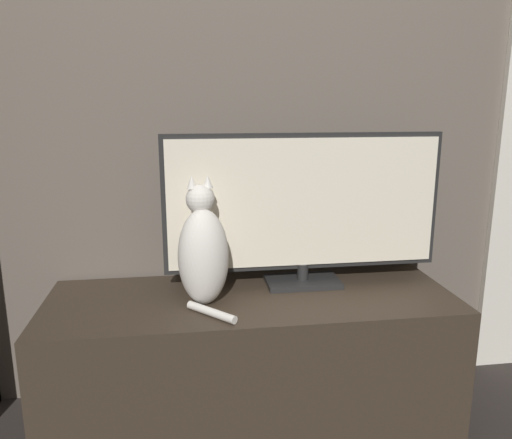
# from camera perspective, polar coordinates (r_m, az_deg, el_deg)

# --- Properties ---
(wall_back) EXTENTS (4.80, 0.05, 2.60)m
(wall_back) POSITION_cam_1_polar(r_m,az_deg,el_deg) (2.06, -1.76, 15.15)
(wall_back) COLOR #60564C
(wall_back) RESTS_ON ground_plane
(tv_stand) EXTENTS (1.52, 0.54, 0.53)m
(tv_stand) POSITION_cam_1_polar(r_m,az_deg,el_deg) (2.00, -0.46, -15.75)
(tv_stand) COLOR #33281E
(tv_stand) RESTS_ON ground_plane
(tv) EXTENTS (1.08, 0.17, 0.59)m
(tv) POSITION_cam_1_polar(r_m,az_deg,el_deg) (1.93, 5.50, 1.46)
(tv) COLOR black
(tv) RESTS_ON tv_stand
(cat) EXTENTS (0.20, 0.29, 0.46)m
(cat) POSITION_cam_1_polar(r_m,az_deg,el_deg) (1.77, -6.08, -3.74)
(cat) COLOR silver
(cat) RESTS_ON tv_stand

